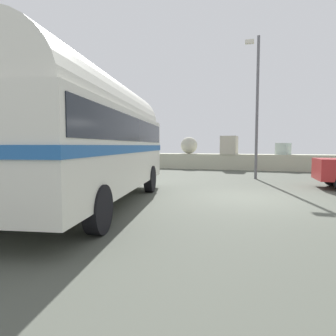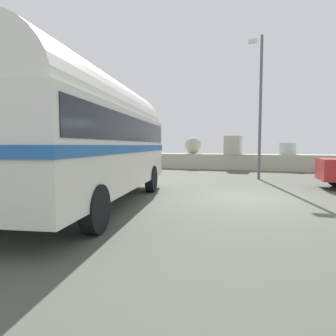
{
  "view_description": "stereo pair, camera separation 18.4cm",
  "coord_description": "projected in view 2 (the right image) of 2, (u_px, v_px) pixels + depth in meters",
  "views": [
    {
      "loc": [
        0.34,
        -9.81,
        1.72
      ],
      "look_at": [
        -2.3,
        -1.52,
        1.06
      ],
      "focal_mm": 31.72,
      "sensor_mm": 36.0,
      "label": 1
    },
    {
      "loc": [
        0.52,
        -9.75,
        1.72
      ],
      "look_at": [
        -2.3,
        -1.52,
        1.06
      ],
      "focal_mm": 31.72,
      "sensor_mm": 36.0,
      "label": 2
    }
  ],
  "objects": [
    {
      "name": "ground",
      "position": [
        251.0,
        199.0,
        9.5
      ],
      "size": [
        32.0,
        26.0,
        0.02
      ],
      "color": "#494D43"
    },
    {
      "name": "lamp_post",
      "position": [
        259.0,
        100.0,
        14.77
      ],
      "size": [
        0.74,
        0.64,
        7.1
      ],
      "color": "#5B5B60",
      "rests_on": "ground"
    },
    {
      "name": "breakwater",
      "position": [
        262.0,
        160.0,
        20.55
      ],
      "size": [
        31.36,
        2.01,
        2.38
      ],
      "color": "#B4B59C",
      "rests_on": "ground"
    },
    {
      "name": "vintage_coach",
      "position": [
        93.0,
        134.0,
        8.3
      ],
      "size": [
        3.91,
        8.87,
        3.7
      ],
      "rotation": [
        0.0,
        0.0,
        0.18
      ],
      "color": "black",
      "rests_on": "ground"
    }
  ]
}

